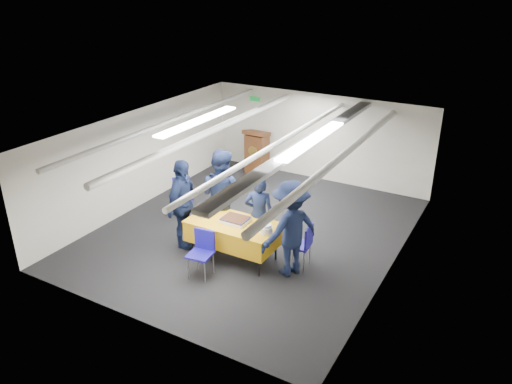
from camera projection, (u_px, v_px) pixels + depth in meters
ground at (252, 231)px, 10.76m from camera, size 7.00×7.00×0.00m
room_shell at (266, 147)px, 10.31m from camera, size 6.00×7.00×2.30m
serving_table at (233, 232)px, 9.56m from camera, size 1.74×0.91×0.77m
sheet_cake at (235, 220)px, 9.47m from camera, size 0.52×0.40×0.09m
plate_stack_left at (203, 212)px, 9.70m from camera, size 0.22×0.22×0.16m
plate_stack_right at (266, 229)px, 9.07m from camera, size 0.24×0.24×0.17m
podium at (257, 152)px, 13.65m from camera, size 0.62×0.53×1.25m
chair_near at (202, 248)px, 9.05m from camera, size 0.47×0.47×0.87m
chair_right at (303, 242)px, 9.27m from camera, size 0.46×0.46×0.87m
chair_left at (182, 192)px, 11.34m from camera, size 0.59×0.59×0.87m
sailor_a at (259, 214)px, 9.71m from camera, size 0.68×0.57×1.60m
sailor_b at (221, 195)px, 10.15m from camera, size 0.98×0.78×1.95m
sailor_c at (183, 204)px, 9.84m from camera, size 0.64×1.15×1.85m
sailor_d at (290, 229)px, 8.93m from camera, size 1.14×1.36×1.83m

